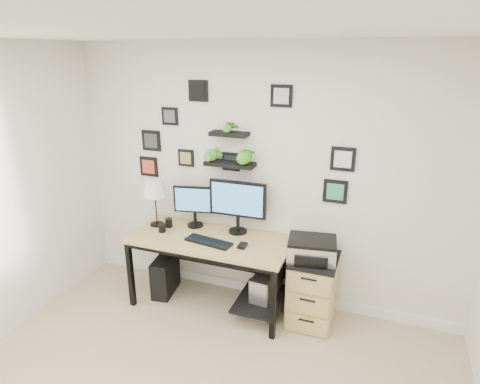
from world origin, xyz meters
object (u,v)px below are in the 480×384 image
at_px(monitor_left, 194,203).
at_px(monitor_right, 238,203).
at_px(table_lamp, 155,190).
at_px(mug, 162,228).
at_px(pc_tower_grey, 266,292).
at_px(file_cabinet, 312,290).
at_px(desk, 214,249).
at_px(pc_tower_black, 165,275).
at_px(printer, 312,249).

relative_size(monitor_left, monitor_right, 0.75).
height_order(monitor_left, table_lamp, table_lamp).
distance_m(mug, pc_tower_grey, 1.23).
bearing_deg(mug, table_lamp, 136.77).
xyz_separation_m(monitor_left, table_lamp, (-0.40, -0.11, 0.14)).
height_order(table_lamp, mug, table_lamp).
distance_m(mug, file_cabinet, 1.62).
relative_size(desk, monitor_right, 2.72).
relative_size(pc_tower_black, pc_tower_grey, 0.91).
distance_m(monitor_right, file_cabinet, 1.11).
distance_m(desk, monitor_left, 0.52).
relative_size(pc_tower_grey, printer, 0.95).
xyz_separation_m(desk, monitor_right, (0.18, 0.19, 0.45)).
height_order(table_lamp, file_cabinet, table_lamp).
distance_m(table_lamp, printer, 1.70).
relative_size(monitor_left, table_lamp, 0.90).
bearing_deg(file_cabinet, monitor_right, 170.64).
bearing_deg(mug, pc_tower_black, 123.14).
bearing_deg(desk, file_cabinet, 3.35).
relative_size(mug, pc_tower_black, 0.20).
xyz_separation_m(table_lamp, pc_tower_black, (0.11, -0.08, -0.94)).
xyz_separation_m(mug, pc_tower_grey, (1.09, 0.11, -0.57)).
bearing_deg(pc_tower_black, file_cabinet, -6.01).
distance_m(monitor_left, printer, 1.29).
bearing_deg(monitor_left, file_cabinet, -5.46).
xyz_separation_m(monitor_left, monitor_right, (0.48, 0.01, 0.07)).
relative_size(pc_tower_black, file_cabinet, 0.61).
bearing_deg(pc_tower_grey, desk, -174.99).
distance_m(file_cabinet, printer, 0.44).
bearing_deg(monitor_left, monitor_right, 1.34).
height_order(pc_tower_grey, printer, printer).
distance_m(monitor_right, mug, 0.82).
distance_m(monitor_right, table_lamp, 0.88).
relative_size(mug, file_cabinet, 0.13).
height_order(desk, mug, mug).
bearing_deg(file_cabinet, pc_tower_black, -177.66).
bearing_deg(file_cabinet, monitor_left, 174.54).
relative_size(monitor_left, pc_tower_grey, 0.98).
relative_size(table_lamp, pc_tower_black, 1.20).
bearing_deg(mug, printer, 4.12).
bearing_deg(monitor_right, table_lamp, -172.22).
relative_size(monitor_left, pc_tower_black, 1.08).
height_order(monitor_right, pc_tower_grey, monitor_right).
height_order(file_cabinet, printer, printer).
bearing_deg(table_lamp, pc_tower_grey, -1.23).
xyz_separation_m(desk, file_cabinet, (1.00, 0.06, -0.29)).
relative_size(desk, pc_tower_black, 3.89).
xyz_separation_m(monitor_left, pc_tower_black, (-0.29, -0.19, -0.80)).
height_order(pc_tower_black, file_cabinet, file_cabinet).
height_order(pc_tower_black, printer, printer).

